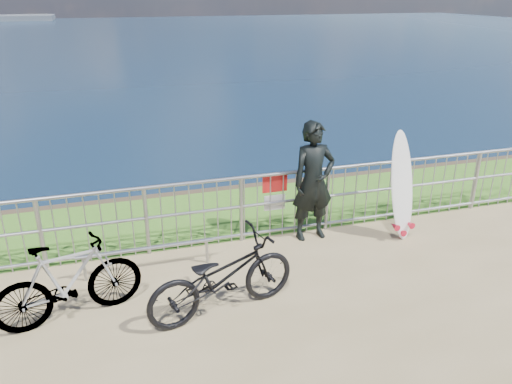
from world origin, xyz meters
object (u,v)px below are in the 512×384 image
object	(u,v)px
surfer	(313,182)
bicycle_near	(222,276)
surfboard	(402,190)
bicycle_far	(69,281)

from	to	relation	value
surfer	bicycle_near	world-z (taller)	surfer
surfboard	bicycle_far	world-z (taller)	surfboard
surfer	surfboard	xyz separation A→B (m)	(1.39, -0.39, -0.15)
bicycle_near	surfboard	bearing A→B (deg)	-82.45
bicycle_near	bicycle_far	size ratio (longest dim) A/B	1.11
surfboard	surfer	bearing A→B (deg)	164.09
surfboard	bicycle_far	distance (m)	5.18
surfer	bicycle_far	size ratio (longest dim) A/B	1.10
surfer	surfboard	world-z (taller)	surfer
surfboard	bicycle_near	distance (m)	3.51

